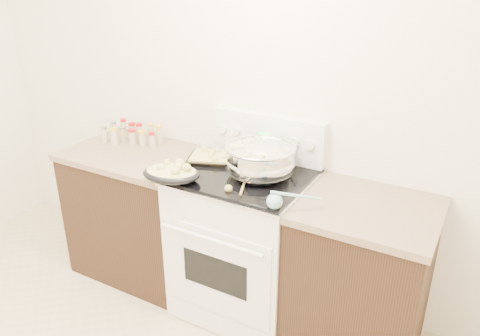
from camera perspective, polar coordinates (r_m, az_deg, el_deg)
The scene contains 9 objects.
counter_left at distance 3.39m, azimuth -11.82°, elevation -5.23°, with size 0.93×0.67×0.92m.
counter_right at distance 2.76m, azimuth 14.32°, elevation -12.91°, with size 0.73×0.67×0.92m.
kitchen_range at distance 2.95m, azimuth 0.53°, elevation -8.74°, with size 0.78×0.73×1.22m.
mixing_bowl at distance 2.68m, azimuth 2.47°, elevation 0.89°, with size 0.45×0.45×0.24m.
roasting_pan at distance 2.66m, azimuth -8.32°, elevation -0.54°, with size 0.38×0.30×0.12m.
baking_sheet at distance 2.93m, azimuth -2.88°, elevation 1.36°, with size 0.43×0.36×0.06m.
wooden_spoon at distance 2.55m, azimuth -0.67°, elevation -2.29°, with size 0.12×0.26×0.04m.
blue_ladle at distance 2.36m, azimuth 4.52°, elevation -4.00°, with size 0.24×0.19×0.10m.
spice_jars at distance 3.37m, azimuth -13.00°, elevation 4.11°, with size 0.40×0.23×0.13m.
Camera 1 is at (1.56, -0.76, 2.07)m, focal length 35.00 mm.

